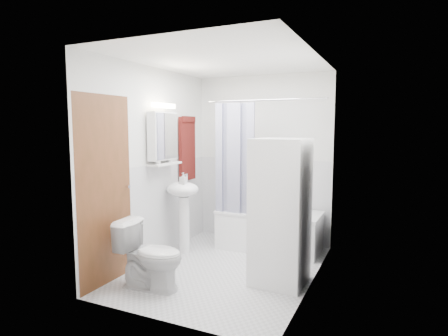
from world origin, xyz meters
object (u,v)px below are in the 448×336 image
at_px(bathtub, 269,228).
at_px(washer_dryer, 280,212).
at_px(sink, 183,200).
at_px(toilet, 151,255).

bearing_deg(bathtub, washer_dryer, -66.41).
distance_m(bathtub, sink, 1.23).
distance_m(bathtub, washer_dryer, 1.20).
xyz_separation_m(bathtub, toilet, (-0.73, -1.70, 0.06)).
distance_m(sink, washer_dryer, 1.49).
bearing_deg(sink, washer_dryer, -15.50).
bearing_deg(toilet, bathtub, -27.53).
height_order(bathtub, sink, sink).
bearing_deg(bathtub, toilet, -113.17).
height_order(bathtub, toilet, toilet).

